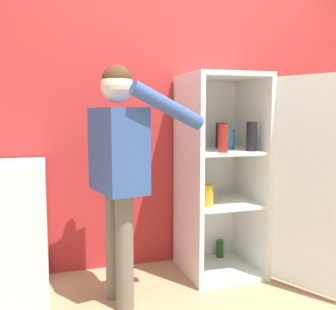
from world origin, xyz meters
The scene contains 3 objects.
wall_back centered at (0.00, 0.98, 1.27)m, with size 7.00×0.06×2.55m.
refrigerator centered at (0.32, 0.55, 0.78)m, with size 0.88×1.14×1.57m.
person centered at (-0.63, 0.33, 0.99)m, with size 0.70×0.59×1.58m.
Camera 1 is at (-1.07, -2.19, 1.28)m, focal length 42.00 mm.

